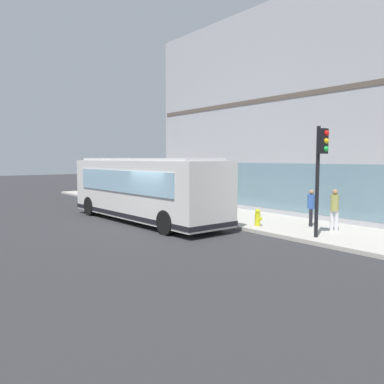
# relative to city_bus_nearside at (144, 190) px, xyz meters

# --- Properties ---
(ground) EXTENTS (120.00, 120.00, 0.00)m
(ground) POSITION_rel_city_bus_nearside_xyz_m (-0.57, -2.28, -1.55)
(ground) COLOR #2D2D30
(sidewalk_curb) EXTENTS (4.25, 40.00, 0.15)m
(sidewalk_curb) POSITION_rel_city_bus_nearside_xyz_m (4.15, -2.28, -1.48)
(sidewalk_curb) COLOR #B2ADA3
(sidewalk_curb) RESTS_ON ground
(building_corner) EXTENTS (7.89, 19.66, 11.17)m
(building_corner) POSITION_rel_city_bus_nearside_xyz_m (10.20, -2.28, 4.02)
(building_corner) COLOR #A8A8AD
(building_corner) RESTS_ON ground
(city_bus_nearside) EXTENTS (2.88, 10.12, 3.07)m
(city_bus_nearside) POSITION_rel_city_bus_nearside_xyz_m (0.00, 0.00, 0.00)
(city_bus_nearside) COLOR silver
(city_bus_nearside) RESTS_ON ground
(traffic_light_near_corner) EXTENTS (0.32, 0.49, 4.07)m
(traffic_light_near_corner) POSITION_rel_city_bus_nearside_xyz_m (2.72, -7.91, 1.43)
(traffic_light_near_corner) COLOR black
(traffic_light_near_corner) RESTS_ON sidewalk_curb
(fire_hydrant) EXTENTS (0.35, 0.35, 0.74)m
(fire_hydrant) POSITION_rel_city_bus_nearside_xyz_m (2.80, -4.81, -1.04)
(fire_hydrant) COLOR gold
(fire_hydrant) RESTS_ON sidewalk_curb
(pedestrian_near_building_entrance) EXTENTS (0.32, 0.32, 1.76)m
(pedestrian_near_building_entrance) POSITION_rel_city_bus_nearside_xyz_m (4.98, 0.36, -0.38)
(pedestrian_near_building_entrance) COLOR silver
(pedestrian_near_building_entrance) RESTS_ON sidewalk_curb
(pedestrian_walking_along_curb) EXTENTS (0.32, 0.32, 1.57)m
(pedestrian_walking_along_curb) POSITION_rel_city_bus_nearside_xyz_m (4.57, -6.22, -0.51)
(pedestrian_walking_along_curb) COLOR black
(pedestrian_walking_along_curb) RESTS_ON sidewalk_curb
(pedestrian_by_light_pole) EXTENTS (0.32, 0.32, 1.68)m
(pedestrian_by_light_pole) POSITION_rel_city_bus_nearside_xyz_m (4.33, -7.50, -0.44)
(pedestrian_by_light_pole) COLOR silver
(pedestrian_by_light_pole) RESTS_ON sidewalk_curb
(newspaper_vending_box) EXTENTS (0.44, 0.42, 0.90)m
(newspaper_vending_box) POSITION_rel_city_bus_nearside_xyz_m (4.51, 2.85, -0.95)
(newspaper_vending_box) COLOR #197233
(newspaper_vending_box) RESTS_ON sidewalk_curb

